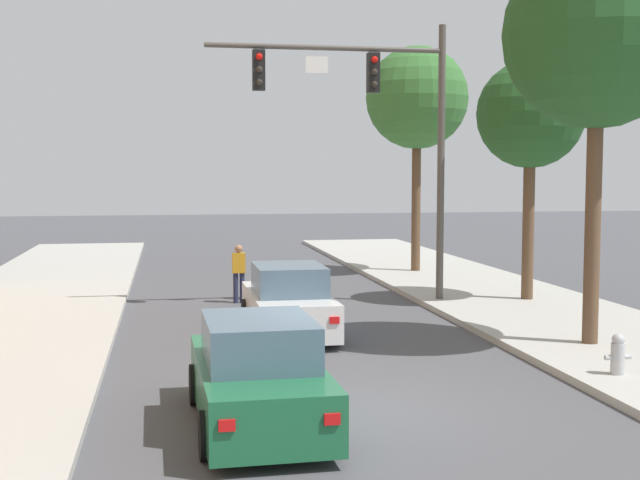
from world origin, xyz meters
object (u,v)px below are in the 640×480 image
(street_tree_nearest, at_px, (598,35))
(street_tree_second, at_px, (530,116))
(pedestrian_crossing_road, at_px, (239,271))
(fire_hydrant, at_px, (618,354))
(car_following_green, at_px, (258,377))
(street_tree_third, at_px, (417,99))
(traffic_signal_mast, at_px, (376,110))
(car_lead_white, at_px, (288,303))

(street_tree_nearest, height_order, street_tree_second, street_tree_nearest)
(pedestrian_crossing_road, xyz_separation_m, fire_hydrant, (5.74, -10.12, -0.41))
(car_following_green, xyz_separation_m, street_tree_third, (7.46, 16.86, 5.51))
(street_tree_second, bearing_deg, traffic_signal_mast, 173.38)
(car_lead_white, bearing_deg, car_following_green, -101.84)
(traffic_signal_mast, bearing_deg, car_following_green, -112.79)
(car_lead_white, bearing_deg, street_tree_nearest, -24.67)
(street_tree_third, bearing_deg, car_lead_white, -120.73)
(fire_hydrant, xyz_separation_m, street_tree_nearest, (0.86, 2.58, 5.89))
(car_following_green, bearing_deg, street_tree_nearest, 28.49)
(traffic_signal_mast, relative_size, street_tree_nearest, 0.92)
(street_tree_second, bearing_deg, street_tree_third, 98.82)
(car_lead_white, xyz_separation_m, car_following_green, (-1.40, -6.66, 0.00))
(car_following_green, xyz_separation_m, street_tree_second, (8.55, 9.84, 4.47))
(car_lead_white, bearing_deg, pedestrian_crossing_road, 98.27)
(traffic_signal_mast, distance_m, street_tree_third, 7.30)
(pedestrian_crossing_road, bearing_deg, street_tree_nearest, -48.83)
(traffic_signal_mast, xyz_separation_m, car_lead_white, (-2.94, -3.66, -4.62))
(street_tree_nearest, height_order, street_tree_third, street_tree_nearest)
(traffic_signal_mast, distance_m, car_following_green, 12.12)
(traffic_signal_mast, height_order, car_lead_white, traffic_signal_mast)
(traffic_signal_mast, distance_m, street_tree_nearest, 7.10)
(traffic_signal_mast, distance_m, pedestrian_crossing_road, 5.85)
(car_following_green, height_order, pedestrian_crossing_road, pedestrian_crossing_road)
(fire_hydrant, xyz_separation_m, street_tree_second, (2.12, 8.46, 4.69))
(car_following_green, xyz_separation_m, street_tree_nearest, (7.29, 3.96, 5.68))
(traffic_signal_mast, xyz_separation_m, fire_hydrant, (2.09, -8.95, -4.83))
(car_lead_white, relative_size, car_following_green, 0.99)
(car_lead_white, xyz_separation_m, pedestrian_crossing_road, (-0.70, 4.83, 0.19))
(fire_hydrant, relative_size, street_tree_nearest, 0.09)
(car_lead_white, xyz_separation_m, street_tree_third, (6.06, 10.20, 5.51))
(car_following_green, height_order, street_tree_third, street_tree_third)
(street_tree_nearest, xyz_separation_m, street_tree_third, (0.17, 12.91, -0.16))
(car_following_green, distance_m, pedestrian_crossing_road, 11.52)
(car_following_green, bearing_deg, pedestrian_crossing_road, 86.54)
(car_following_green, bearing_deg, street_tree_third, 66.14)
(pedestrian_crossing_road, xyz_separation_m, street_tree_nearest, (6.60, -7.54, 5.49))
(car_following_green, xyz_separation_m, pedestrian_crossing_road, (0.69, 11.50, 0.19))
(fire_hydrant, height_order, street_tree_second, street_tree_second)
(pedestrian_crossing_road, distance_m, fire_hydrant, 11.64)
(car_lead_white, height_order, car_following_green, same)
(street_tree_nearest, bearing_deg, traffic_signal_mast, 114.86)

